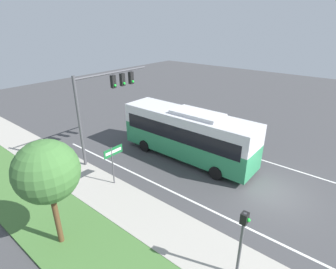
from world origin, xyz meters
The scene contains 9 objects.
ground_plane centered at (0.00, 0.00, 0.00)m, with size 80.00×80.00×0.00m, color #424244.
sidewalk centered at (-6.20, 0.00, 0.06)m, with size 2.80×80.00×0.12m.
lane_divider_near centered at (-3.60, 0.00, 0.00)m, with size 0.14×30.00×0.01m.
lane_divider_far centered at (3.60, 0.00, 0.00)m, with size 0.14×30.00×0.01m.
bus centered at (0.46, 6.30, 2.03)m, with size 2.74×10.14×3.72m.
signal_gantry centered at (-2.85, 11.10, 4.64)m, with size 6.35×0.41×6.31m.
pedestrian_signal centered at (-6.42, -0.99, 2.15)m, with size 0.28×0.34×3.16m.
street_sign centered at (-5.21, 7.74, 1.85)m, with size 1.38×0.08×2.57m.
roadside_tree centered at (-9.86, 6.03, 3.78)m, with size 2.65×2.65×5.02m.
Camera 1 is at (-13.83, -3.50, 9.38)m, focal length 28.00 mm.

